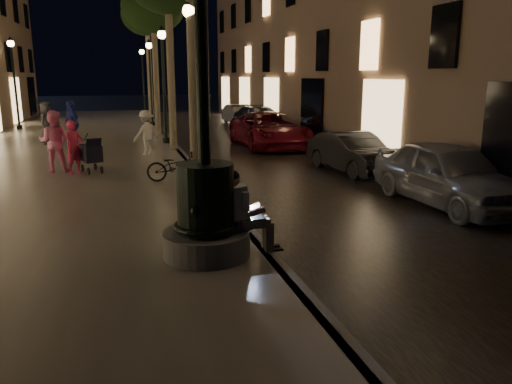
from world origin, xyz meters
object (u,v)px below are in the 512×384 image
object	(u,v)px
car_third	(270,130)
pedestrian_white	(146,133)
fountain_lamppost	(205,194)
bicycle	(176,166)
lamp_curb_b	(163,70)
car_rear	(259,121)
tree_far	(147,16)
lamp_curb_a	(191,67)
car_fifth	(240,115)
seated_man_laptop	(243,209)
car_front	(449,174)
stroller	(91,153)
lamp_curb_c	(150,71)
lamp_curb_d	(143,72)
pedestrian_pink	(54,141)
tree_third	(153,8)
lamp_left_c	(14,71)
pedestrian_blue	(72,124)
pedestrian_dark	(47,123)
car_second	(353,153)
pedestrian_red	(74,147)

from	to	relation	value
car_third	pedestrian_white	xyz separation A→B (m)	(-5.27, -1.89, 0.25)
fountain_lamppost	bicycle	size ratio (longest dim) A/B	3.25
lamp_curb_b	car_rear	size ratio (longest dim) A/B	0.95
tree_far	lamp_curb_a	bearing A→B (deg)	-90.25
fountain_lamppost	car_fifth	size ratio (longest dim) A/B	1.40
fountain_lamppost	seated_man_laptop	distance (m)	0.68
lamp_curb_b	car_front	size ratio (longest dim) A/B	1.07
stroller	car_front	xyz separation A→B (m)	(8.28, -5.48, -0.02)
lamp_curb_c	lamp_curb_d	bearing A→B (deg)	90.00
bicycle	seated_man_laptop	bearing A→B (deg)	-163.35
stroller	pedestrian_pink	distance (m)	1.16
car_front	car_fifth	size ratio (longest dim) A/B	1.20
lamp_curb_a	car_front	world-z (taller)	lamp_curb_a
tree_third	car_rear	xyz separation A→B (m)	(5.08, -0.71, -5.40)
tree_far	pedestrian_pink	bearing A→B (deg)	-103.88
car_rear	stroller	bearing A→B (deg)	-130.47
lamp_left_c	pedestrian_blue	world-z (taller)	lamp_left_c
stroller	pedestrian_dark	size ratio (longest dim) A/B	0.66
car_rear	pedestrian_pink	size ratio (longest dim) A/B	2.76
car_rear	pedestrian_pink	xyz separation A→B (m)	(-8.89, -9.03, 0.38)
car_front	pedestrian_dark	size ratio (longest dim) A/B	2.53
car_second	pedestrian_red	world-z (taller)	pedestrian_red
lamp_curb_d	pedestrian_pink	size ratio (longest dim) A/B	2.62
fountain_lamppost	car_front	distance (m)	6.65
tree_third	car_rear	size ratio (longest dim) A/B	1.42
fountain_lamppost	car_rear	world-z (taller)	fountain_lamppost
tree_third	pedestrian_white	size ratio (longest dim) A/B	4.50
lamp_curb_a	lamp_curb_c	distance (m)	16.00
pedestrian_pink	pedestrian_dark	distance (m)	6.59
seated_man_laptop	car_front	world-z (taller)	seated_man_laptop
car_fifth	pedestrian_white	distance (m)	13.88
pedestrian_dark	bicycle	bearing A→B (deg)	-135.38
lamp_curb_d	pedestrian_dark	distance (m)	16.11
lamp_curb_a	pedestrian_pink	xyz separation A→B (m)	(-3.81, 2.26, -2.12)
stroller	pedestrian_blue	distance (m)	5.70
pedestrian_pink	bicycle	bearing A→B (deg)	153.68
pedestrian_white	lamp_curb_c	bearing A→B (deg)	-123.51
stroller	pedestrian_blue	xyz separation A→B (m)	(-0.93, 5.61, 0.36)
seated_man_laptop	pedestrian_white	size ratio (longest dim) A/B	0.86
stroller	car_third	world-z (taller)	car_third
lamp_curb_b	pedestrian_dark	distance (m)	5.31
pedestrian_white	pedestrian_blue	bearing A→B (deg)	-70.34
pedestrian_white	car_third	bearing A→B (deg)	171.22
fountain_lamppost	pedestrian_dark	distance (m)	15.33
car_front	pedestrian_blue	distance (m)	14.42
pedestrian_pink	lamp_curb_d	bearing A→B (deg)	-90.65
lamp_curb_d	stroller	distance (m)	22.47
car_front	pedestrian_pink	world-z (taller)	pedestrian_pink
seated_man_laptop	car_front	size ratio (longest dim) A/B	0.31
car_rear	pedestrian_red	size ratio (longest dim) A/B	3.25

